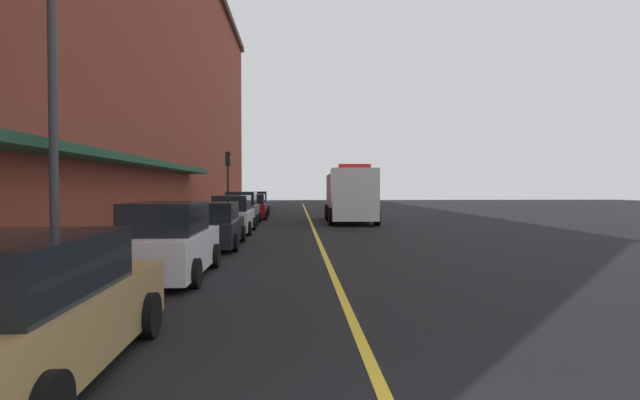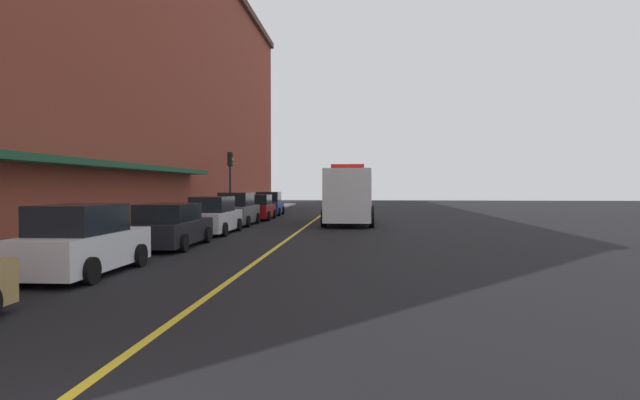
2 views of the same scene
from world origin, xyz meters
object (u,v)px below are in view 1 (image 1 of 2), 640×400
(parked_car_0, at_px, (22,313))
(parking_meter_1, at_px, (126,229))
(parked_car_3, at_px, (233,215))
(parked_car_5, at_px, (252,207))
(parking_meter_0, at_px, (197,212))
(parked_car_1, at_px, (168,243))
(parked_car_6, at_px, (256,204))
(box_truck, at_px, (350,195))
(traffic_light_near, at_px, (228,172))
(parked_car_4, at_px, (242,209))
(street_lamp_left, at_px, (53,79))
(parking_meter_2, at_px, (180,216))
(parking_meter_3, at_px, (157,221))
(parked_car_2, at_px, (212,226))

(parked_car_0, relative_size, parking_meter_1, 3.66)
(parked_car_3, bearing_deg, parked_car_5, -0.64)
(parking_meter_1, bearing_deg, parked_car_3, 81.87)
(parking_meter_0, height_order, parking_meter_1, same)
(parking_meter_0, xyz_separation_m, parking_meter_1, (0.00, -9.17, 0.00))
(parked_car_1, xyz_separation_m, parked_car_5, (0.04, 22.11, -0.04))
(parked_car_6, bearing_deg, box_truck, -145.37)
(parking_meter_0, relative_size, traffic_light_near, 0.31)
(parked_car_4, height_order, box_truck, box_truck)
(street_lamp_left, bearing_deg, box_truck, 67.24)
(parked_car_3, xyz_separation_m, parking_meter_2, (-1.46, -4.26, 0.23))
(parked_car_4, distance_m, parking_meter_3, 12.80)
(parked_car_6, height_order, parking_meter_1, parked_car_6)
(parking_meter_1, xyz_separation_m, parking_meter_2, (0.00, 5.98, 0.00))
(parking_meter_3, relative_size, traffic_light_near, 0.31)
(parking_meter_0, height_order, parking_meter_3, same)
(street_lamp_left, bearing_deg, parked_car_1, 32.10)
(parked_car_5, xyz_separation_m, box_truck, (6.35, -3.36, 0.85))
(street_lamp_left, bearing_deg, parked_car_4, 83.96)
(parked_car_2, relative_size, parking_meter_1, 3.68)
(parked_car_6, relative_size, street_lamp_left, 0.63)
(parked_car_0, height_order, parked_car_1, parked_car_1)
(parked_car_1, xyz_separation_m, street_lamp_left, (-2.01, -1.26, 3.56))
(parked_car_3, relative_size, parking_meter_0, 3.55)
(parked_car_2, distance_m, box_truck, 14.26)
(parked_car_6, height_order, parking_meter_3, parked_car_6)
(parked_car_1, relative_size, parked_car_4, 0.95)
(parked_car_2, relative_size, parked_car_3, 1.04)
(parking_meter_2, height_order, parking_meter_3, same)
(parked_car_6, height_order, box_truck, box_truck)
(parked_car_5, bearing_deg, parked_car_3, 178.21)
(parked_car_0, distance_m, street_lamp_left, 6.52)
(parking_meter_2, bearing_deg, parking_meter_0, 90.00)
(parked_car_3, height_order, parked_car_5, parked_car_3)
(parked_car_1, distance_m, parked_car_6, 27.45)
(parked_car_1, height_order, parking_meter_0, parked_car_1)
(parking_meter_0, xyz_separation_m, street_lamp_left, (-0.60, -11.74, 3.34))
(parked_car_0, distance_m, parking_meter_3, 10.54)
(parked_car_6, bearing_deg, parking_meter_1, 175.02)
(box_truck, distance_m, street_lamp_left, 21.88)
(parked_car_6, height_order, street_lamp_left, street_lamp_left)
(parked_car_2, distance_m, parked_car_3, 5.53)
(parked_car_0, relative_size, parked_car_2, 1.00)
(box_truck, bearing_deg, parked_car_6, -141.93)
(parking_meter_1, bearing_deg, traffic_light_near, 89.81)
(traffic_light_near, bearing_deg, street_lamp_left, -91.76)
(traffic_light_near, bearing_deg, parking_meter_2, -90.27)
(street_lamp_left, xyz_separation_m, traffic_light_near, (0.66, 21.50, -1.24))
(parking_meter_2, bearing_deg, parking_meter_3, -90.00)
(parking_meter_3, bearing_deg, parking_meter_1, -90.00)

